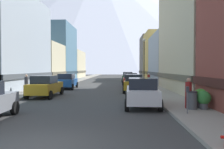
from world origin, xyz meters
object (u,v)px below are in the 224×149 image
potted_plant_2 (204,99)px  streetlamp_right (144,55)px  parking_meter_near (188,96)px  car_left_2 (67,81)px  car_right_3 (128,77)px  car_left_1 (45,86)px  car_right_2 (130,80)px  car_right_1 (133,83)px  pedestrian_2 (26,84)px  potted_plant_1 (201,97)px  pedestrian_0 (149,80)px  trash_bin_right (192,100)px  car_right_0 (142,92)px  pedestrian_1 (188,94)px

potted_plant_2 → streetlamp_right: 15.40m
parking_meter_near → potted_plant_2: (1.25, 1.25, -0.30)m
car_left_2 → streetlamp_right: size_ratio=0.76×
car_right_3 → car_left_1: bearing=-110.1°
car_left_1 → potted_plant_2: 12.42m
car_right_2 → car_right_1: bearing=-90.0°
car_right_1 → car_left_2: bearing=155.7°
potted_plant_2 → parking_meter_near: bearing=-135.0°
car_left_2 → pedestrian_2: pedestrian_2 is taller
car_left_2 → potted_plant_1: 17.04m
pedestrian_0 → trash_bin_right: bearing=-89.7°
streetlamp_right → car_right_3: bearing=97.4°
parking_meter_near → potted_plant_1: (1.25, 1.75, -0.26)m
potted_plant_2 → car_right_0: bearing=153.8°
car_left_1 → pedestrian_1: size_ratio=2.61×
car_left_1 → potted_plant_2: size_ratio=4.42×
car_left_2 → parking_meter_near: size_ratio=3.36×
potted_plant_2 → pedestrian_2: (-13.25, 8.14, 0.20)m
car_left_2 → car_right_2: (7.60, 3.74, 0.00)m
pedestrian_1 → car_right_3: bearing=95.3°
parking_meter_near → potted_plant_2: bearing=45.0°
car_right_2 → car_right_0: bearing=-90.0°
car_right_1 → car_right_2: size_ratio=1.02×
car_right_2 → potted_plant_1: size_ratio=4.11×
car_right_3 → car_left_2: bearing=-119.9°
car_left_1 → parking_meter_near: car_left_1 is taller
car_right_2 → streetlamp_right: size_ratio=0.75×
car_left_2 → pedestrian_2: size_ratio=2.69×
pedestrian_0 → potted_plant_1: bearing=-87.5°
car_left_1 → pedestrian_2: size_ratio=2.65×
car_right_0 → trash_bin_right: 3.01m
car_left_2 → car_right_2: bearing=26.2°
car_right_2 → pedestrian_0: size_ratio=2.76×
pedestrian_1 → potted_plant_1: bearing=18.0°
car_right_0 → pedestrian_0: bearing=81.3°
car_right_2 → streetlamp_right: streetlamp_right is taller
pedestrian_2 → car_right_1: bearing=11.9°
parking_meter_near → trash_bin_right: (0.60, 1.24, -0.37)m
streetlamp_right → potted_plant_1: bearing=-83.5°
car_right_1 → pedestrian_1: 10.29m
car_left_2 → parking_meter_near: car_left_2 is taller
pedestrian_1 → pedestrian_2: size_ratio=1.02×
car_right_0 → car_right_1: (-0.00, 8.67, 0.00)m
car_left_1 → car_right_3: bearing=69.9°
car_left_1 → pedestrian_2: 3.16m
car_right_0 → pedestrian_1: pedestrian_1 is taller
car_right_3 → pedestrian_0: car_right_3 is taller
car_left_1 → pedestrian_1: bearing=-30.3°
trash_bin_right → potted_plant_1: (0.65, 0.50, 0.11)m
potted_plant_1 → potted_plant_2: size_ratio=1.08×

